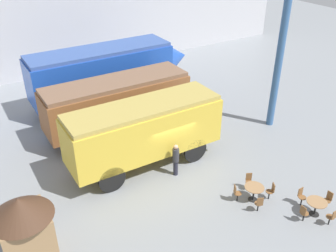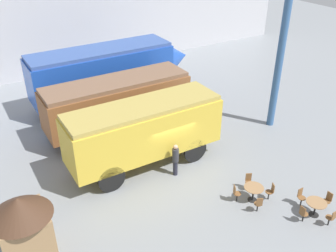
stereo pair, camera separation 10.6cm
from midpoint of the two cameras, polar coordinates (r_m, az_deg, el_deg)
name	(u,v)px [view 1 (the left image)]	position (r m, az deg, el deg)	size (l,w,h in m)	color
ground_plane	(167,163)	(20.32, -0.29, -5.60)	(80.00, 80.00, 0.00)	gray
backdrop_wall	(65,18)	(32.02, -15.58, 15.56)	(44.00, 0.15, 9.00)	silver
streamlined_locomotive	(113,69)	(26.48, -8.54, 8.64)	(11.74, 2.83, 3.95)	blue
passenger_coach_wooden	(117,100)	(22.64, -7.90, 3.88)	(8.77, 2.58, 3.30)	brown
passenger_coach_vintage	(144,129)	(19.11, -3.83, -0.40)	(8.05, 2.50, 3.54)	gold
cafe_table_near	(254,190)	(18.00, 12.82, -9.43)	(0.91, 0.91, 0.75)	black
cafe_table_mid	(316,204)	(18.04, 21.53, -11.03)	(0.90, 0.90, 0.73)	black
cafe_chair_0	(249,180)	(18.67, 12.08, -8.08)	(0.39, 0.40, 0.87)	black
cafe_chair_1	(236,192)	(17.84, 10.21, -9.90)	(0.40, 0.39, 0.87)	black
cafe_chair_2	(259,203)	(17.46, 13.55, -11.36)	(0.39, 0.40, 0.87)	black
cafe_chair_3	(271,190)	(18.31, 15.30, -9.42)	(0.40, 0.39, 0.87)	black
cafe_chair_4	(328,199)	(18.65, 23.05, -10.18)	(0.36, 0.36, 0.87)	black
cafe_chair_5	(301,195)	(18.42, 19.49, -9.92)	(0.36, 0.36, 0.87)	black
cafe_chair_6	(304,212)	(17.54, 19.81, -12.30)	(0.36, 0.36, 0.87)	black
cafe_chair_7	(332,217)	(17.78, 23.57, -12.53)	(0.36, 0.36, 0.87)	black
visitor_person	(176,159)	(18.91, 1.02, -4.98)	(0.34, 0.34, 1.80)	#262633
ticket_kiosk	(25,227)	(15.25, -21.22, -14.16)	(2.34, 2.34, 3.00)	#99754C
support_pillar	(278,64)	(23.21, 16.34, 8.99)	(0.44, 0.44, 8.00)	#386093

